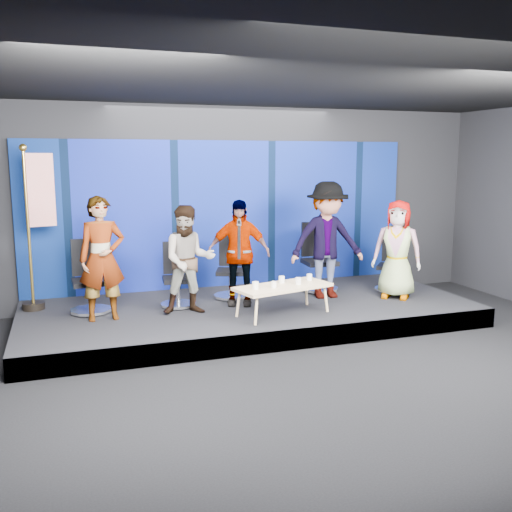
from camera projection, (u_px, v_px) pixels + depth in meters
The scene contains 21 objects.
ground at pixel (315, 378), 6.81m from camera, with size 10.00×10.00×0.00m, color black.
room_walls at pixel (319, 173), 6.39m from camera, with size 10.02×8.02×3.51m.
riser at pixel (250, 313), 9.11m from camera, with size 7.00×3.00×0.30m, color black.
backdrop at pixel (224, 214), 10.22m from camera, with size 7.00×0.08×2.60m, color #061E4D.
chair_a at pixel (90, 289), 8.56m from camera, with size 0.65×0.65×1.10m.
panelist_a at pixel (102, 259), 8.08m from camera, with size 0.65×0.42×1.77m, color black.
chair_b at pixel (178, 285), 8.92m from camera, with size 0.62×0.62×1.00m.
panelist_b at pixel (189, 260), 8.41m from camera, with size 0.79×0.61×1.62m, color black.
chair_c at pixel (231, 277), 9.47m from camera, with size 0.74×0.74×1.03m.
panelist_c at pixel (239, 253), 8.92m from camera, with size 0.98×0.41×1.67m, color black.
chair_d at pixel (318, 268), 9.97m from camera, with size 0.72×0.72×1.19m.
panelist_d at pixel (327, 240), 9.37m from camera, with size 1.24×0.71×1.92m, color black.
chair_e at pixel (392, 272), 9.95m from camera, with size 0.80×0.80×1.00m.
panelist_e at pixel (397, 249), 9.38m from camera, with size 0.79×0.52×1.62m, color black.
coffee_table at pixel (283, 288), 8.41m from camera, with size 1.54×0.94×0.44m.
mug_a at pixel (255, 285), 8.16m from camera, with size 0.09×0.09×0.11m, color silver.
mug_b at pixel (274, 284), 8.25m from camera, with size 0.08×0.08×0.09m, color silver.
mug_c at pixel (282, 280), 8.56m from camera, with size 0.09×0.09×0.10m, color silver.
mug_d at pixel (298, 281), 8.46m from camera, with size 0.09×0.09×0.10m, color silver.
mug_e at pixel (309, 277), 8.75m from camera, with size 0.08×0.08×0.10m, color silver.
flag_stand at pixel (37, 223), 8.60m from camera, with size 0.57×0.33×2.50m.
Camera 1 is at (-2.75, -5.89, 2.59)m, focal length 40.00 mm.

